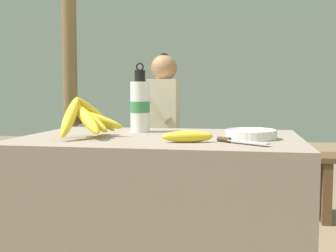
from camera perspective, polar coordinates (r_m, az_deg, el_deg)
market_counter at (r=1.85m, az=-0.94°, el=-12.12°), size 1.16×0.81×0.69m
banana_bunch_ripe at (r=1.76m, az=-10.89°, el=1.12°), size 0.22×0.35×0.18m
serving_bowl at (r=1.71m, az=11.18°, el=-1.03°), size 0.21×0.21×0.04m
water_bottle at (r=1.98m, az=-3.81°, el=2.83°), size 0.09×0.09×0.32m
loose_banana_front at (r=1.56m, az=2.67°, el=-1.44°), size 0.20×0.09×0.04m
knife at (r=1.56m, az=9.05°, el=-1.96°), size 0.19×0.15×0.02m
wooden_bench at (r=3.06m, az=5.08°, el=-4.79°), size 1.84×0.32×0.45m
seated_vendor at (r=3.04m, az=-1.40°, el=0.66°), size 0.42×0.40×1.16m
banana_bunch_green at (r=3.04m, az=15.38°, el=-2.24°), size 0.18×0.31×0.17m
support_post_near at (r=3.49m, az=-13.16°, el=8.39°), size 0.11×0.11×2.24m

